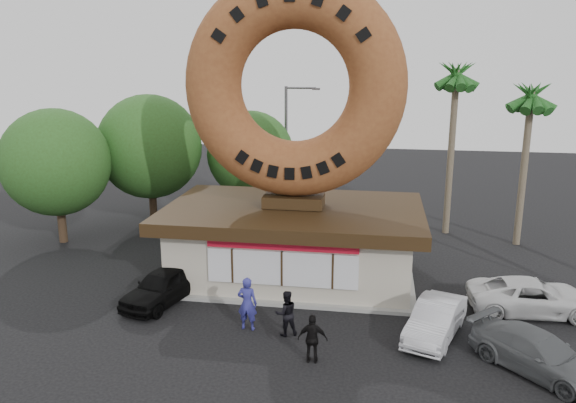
{
  "coord_description": "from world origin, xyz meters",
  "views": [
    {
      "loc": [
        3.56,
        -17.47,
        9.51
      ],
      "look_at": [
        0.07,
        4.0,
        4.01
      ],
      "focal_mm": 35.0,
      "sensor_mm": 36.0,
      "label": 1
    }
  ],
  "objects_px": {
    "car_grey": "(538,353)",
    "car_white": "(532,297)",
    "car_black": "(163,286)",
    "street_lamp": "(288,145)",
    "person_center": "(286,313)",
    "car_silver": "(436,320)",
    "donut_shop": "(294,240)",
    "person_left": "(247,303)",
    "giant_donut": "(294,86)",
    "person_right": "(313,339)"
  },
  "relations": [
    {
      "from": "donut_shop",
      "to": "giant_donut",
      "type": "relative_size",
      "value": 1.21
    },
    {
      "from": "donut_shop",
      "to": "street_lamp",
      "type": "distance_m",
      "value": 10.54
    },
    {
      "from": "donut_shop",
      "to": "person_right",
      "type": "xyz_separation_m",
      "value": [
        1.71,
        -7.17,
        -0.94
      ]
    },
    {
      "from": "car_grey",
      "to": "car_silver",
      "type": "bearing_deg",
      "value": 103.35
    },
    {
      "from": "person_right",
      "to": "car_silver",
      "type": "height_order",
      "value": "person_right"
    },
    {
      "from": "person_left",
      "to": "car_white",
      "type": "height_order",
      "value": "person_left"
    },
    {
      "from": "person_left",
      "to": "car_grey",
      "type": "xyz_separation_m",
      "value": [
        9.61,
        -1.36,
        -0.36
      ]
    },
    {
      "from": "street_lamp",
      "to": "car_silver",
      "type": "relative_size",
      "value": 2.03
    },
    {
      "from": "giant_donut",
      "to": "car_grey",
      "type": "relative_size",
      "value": 2.13
    },
    {
      "from": "street_lamp",
      "to": "person_center",
      "type": "relative_size",
      "value": 4.81
    },
    {
      "from": "car_grey",
      "to": "person_center",
      "type": "bearing_deg",
      "value": 127.68
    },
    {
      "from": "car_silver",
      "to": "car_grey",
      "type": "distance_m",
      "value": 3.48
    },
    {
      "from": "donut_shop",
      "to": "person_left",
      "type": "distance_m",
      "value": 5.38
    },
    {
      "from": "giant_donut",
      "to": "person_left",
      "type": "relative_size",
      "value": 4.67
    },
    {
      "from": "car_black",
      "to": "street_lamp",
      "type": "bearing_deg",
      "value": 93.78
    },
    {
      "from": "person_center",
      "to": "car_white",
      "type": "height_order",
      "value": "person_center"
    },
    {
      "from": "car_black",
      "to": "car_silver",
      "type": "distance_m",
      "value": 10.64
    },
    {
      "from": "person_right",
      "to": "car_grey",
      "type": "height_order",
      "value": "person_right"
    },
    {
      "from": "car_grey",
      "to": "car_white",
      "type": "distance_m",
      "value": 4.54
    },
    {
      "from": "car_grey",
      "to": "car_white",
      "type": "bearing_deg",
      "value": 33.98
    },
    {
      "from": "street_lamp",
      "to": "person_left",
      "type": "xyz_separation_m",
      "value": [
        0.97,
        -15.27,
        -3.49
      ]
    },
    {
      "from": "person_center",
      "to": "car_white",
      "type": "relative_size",
      "value": 0.35
    },
    {
      "from": "giant_donut",
      "to": "street_lamp",
      "type": "xyz_separation_m",
      "value": [
        -1.86,
        10.0,
        -3.96
      ]
    },
    {
      "from": "person_left",
      "to": "car_grey",
      "type": "relative_size",
      "value": 0.46
    },
    {
      "from": "person_left",
      "to": "car_white",
      "type": "bearing_deg",
      "value": -160.74
    },
    {
      "from": "person_center",
      "to": "person_left",
      "type": "bearing_deg",
      "value": -32.01
    },
    {
      "from": "person_left",
      "to": "car_silver",
      "type": "bearing_deg",
      "value": -172.8
    },
    {
      "from": "street_lamp",
      "to": "person_right",
      "type": "distance_m",
      "value": 17.93
    },
    {
      "from": "car_grey",
      "to": "car_white",
      "type": "xyz_separation_m",
      "value": [
        0.92,
        4.45,
        0.03
      ]
    },
    {
      "from": "donut_shop",
      "to": "giant_donut",
      "type": "height_order",
      "value": "giant_donut"
    },
    {
      "from": "person_right",
      "to": "person_left",
      "type": "bearing_deg",
      "value": -37.01
    },
    {
      "from": "street_lamp",
      "to": "car_silver",
      "type": "distance_m",
      "value": 17.07
    },
    {
      "from": "car_black",
      "to": "car_silver",
      "type": "xyz_separation_m",
      "value": [
        10.57,
        -1.23,
        -0.05
      ]
    },
    {
      "from": "donut_shop",
      "to": "car_silver",
      "type": "relative_size",
      "value": 2.84
    },
    {
      "from": "person_right",
      "to": "car_silver",
      "type": "distance_m",
      "value": 4.73
    },
    {
      "from": "donut_shop",
      "to": "car_black",
      "type": "distance_m",
      "value": 6.04
    },
    {
      "from": "giant_donut",
      "to": "car_grey",
      "type": "xyz_separation_m",
      "value": [
        8.72,
        -6.63,
        -7.81
      ]
    },
    {
      "from": "person_left",
      "to": "car_silver",
      "type": "xyz_separation_m",
      "value": [
        6.67,
        0.5,
        -0.35
      ]
    },
    {
      "from": "car_silver",
      "to": "car_grey",
      "type": "bearing_deg",
      "value": -12.52
    },
    {
      "from": "giant_donut",
      "to": "person_right",
      "type": "height_order",
      "value": "giant_donut"
    },
    {
      "from": "giant_donut",
      "to": "street_lamp",
      "type": "height_order",
      "value": "giant_donut"
    },
    {
      "from": "street_lamp",
      "to": "donut_shop",
      "type": "bearing_deg",
      "value": -79.5
    },
    {
      "from": "car_black",
      "to": "car_white",
      "type": "distance_m",
      "value": 14.49
    },
    {
      "from": "person_center",
      "to": "car_black",
      "type": "xyz_separation_m",
      "value": [
        -5.35,
        1.95,
        -0.14
      ]
    },
    {
      "from": "car_silver",
      "to": "car_grey",
      "type": "xyz_separation_m",
      "value": [
        2.94,
        -1.86,
        -0.02
      ]
    },
    {
      "from": "donut_shop",
      "to": "person_right",
      "type": "relative_size",
      "value": 6.8
    },
    {
      "from": "car_silver",
      "to": "street_lamp",
      "type": "bearing_deg",
      "value": 137.1
    },
    {
      "from": "donut_shop",
      "to": "car_grey",
      "type": "distance_m",
      "value": 11.01
    },
    {
      "from": "person_left",
      "to": "car_black",
      "type": "bearing_deg",
      "value": -20.96
    },
    {
      "from": "car_grey",
      "to": "person_right",
      "type": "bearing_deg",
      "value": 140.16
    }
  ]
}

